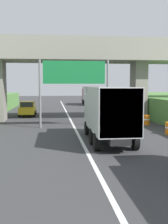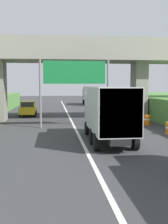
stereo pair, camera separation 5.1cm
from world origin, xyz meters
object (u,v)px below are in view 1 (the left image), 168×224
object	(u,v)px
construction_barrel_3	(147,120)
truck_red	(90,94)
overhead_highway_sign	(74,77)
car_yellow	(28,109)
construction_barrel_4	(131,114)
truck_silver	(108,111)
construction_barrel_5	(120,110)

from	to	relation	value
construction_barrel_3	truck_red	bearing A→B (deg)	93.16
truck_red	overhead_highway_sign	bearing A→B (deg)	-100.05
truck_red	car_yellow	size ratio (longest dim) A/B	1.78
construction_barrel_3	construction_barrel_4	world-z (taller)	same
truck_silver	truck_red	size ratio (longest dim) A/B	1.00
construction_barrel_3	construction_barrel_4	distance (m)	4.93
construction_barrel_4	construction_barrel_5	xyz separation A→B (m)	(0.02, 4.93, 0.00)
truck_red	construction_barrel_4	distance (m)	22.95
car_yellow	construction_barrel_5	bearing A→B (deg)	4.01
truck_silver	construction_barrel_4	bearing A→B (deg)	68.08
truck_silver	truck_red	distance (m)	35.13
car_yellow	construction_barrel_5	distance (m)	11.29
construction_barrel_3	overhead_highway_sign	bearing A→B (deg)	-174.18
car_yellow	truck_red	bearing A→B (deg)	62.36
overhead_highway_sign	car_yellow	bearing A→B (deg)	116.03
construction_barrel_5	truck_red	bearing A→B (deg)	94.66
construction_barrel_3	construction_barrel_5	distance (m)	9.86
car_yellow	construction_barrel_3	distance (m)	14.52
overhead_highway_sign	truck_silver	bearing A→B (deg)	-76.11
truck_silver	truck_red	world-z (taller)	same
overhead_highway_sign	construction_barrel_3	world-z (taller)	overhead_highway_sign
overhead_highway_sign	truck_red	distance (m)	28.99
truck_silver	construction_barrel_5	world-z (taller)	truck_silver
truck_red	car_yellow	world-z (taller)	truck_red
construction_barrel_4	construction_barrel_5	distance (m)	4.93
car_yellow	construction_barrel_5	size ratio (longest dim) A/B	4.56
construction_barrel_4	construction_barrel_5	size ratio (longest dim) A/B	1.00
truck_silver	construction_barrel_3	xyz separation A→B (m)	(4.97, 7.18, -1.47)
overhead_highway_sign	truck_red	size ratio (longest dim) A/B	0.81
overhead_highway_sign	construction_barrel_3	size ratio (longest dim) A/B	6.53
car_yellow	construction_barrel_4	size ratio (longest dim) A/B	4.56
construction_barrel_4	overhead_highway_sign	bearing A→B (deg)	-139.16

